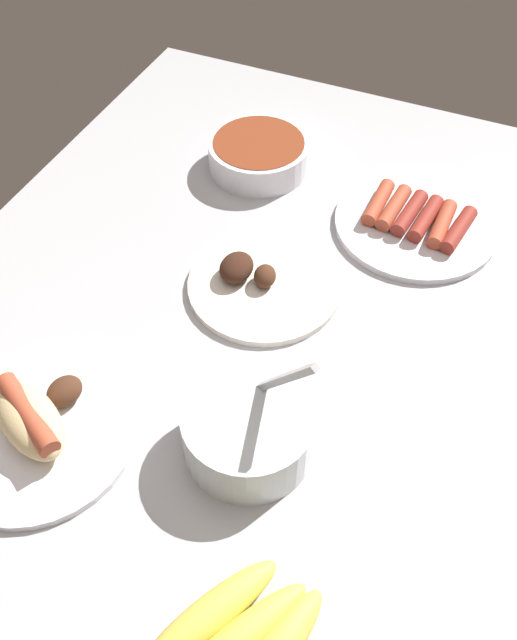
{
  "coord_description": "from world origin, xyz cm",
  "views": [
    {
      "loc": [
        -50.22,
        -22.43,
        68.38
      ],
      "look_at": [
        0.85,
        -0.09,
        3.0
      ],
      "focal_mm": 39.04,
      "sensor_mm": 36.0,
      "label": 1
    }
  ],
  "objects_px": {
    "bowl_coleslaw": "(249,429)",
    "bowl_chili": "(259,153)",
    "plate_hotdog_assembled": "(35,425)",
    "plate_grilled_meat": "(261,282)",
    "plate_sausages": "(416,221)"
  },
  "relations": [
    {
      "from": "bowl_coleslaw",
      "to": "bowl_chili",
      "type": "xyz_separation_m",
      "value": [
        0.47,
        0.19,
        -0.01
      ]
    },
    {
      "from": "plate_sausages",
      "to": "bowl_chili",
      "type": "xyz_separation_m",
      "value": [
        0.04,
        0.27,
        0.02
      ]
    },
    {
      "from": "plate_hotdog_assembled",
      "to": "plate_sausages",
      "type": "distance_m",
      "value": 0.59
    },
    {
      "from": "plate_hotdog_assembled",
      "to": "plate_grilled_meat",
      "type": "relative_size",
      "value": 1.12
    },
    {
      "from": "plate_sausages",
      "to": "bowl_chili",
      "type": "bearing_deg",
      "value": 81.92
    },
    {
      "from": "bowl_chili",
      "to": "plate_hotdog_assembled",
      "type": "bearing_deg",
      "value": 176.52
    },
    {
      "from": "plate_hotdog_assembled",
      "to": "bowl_coleslaw",
      "type": "height_order",
      "value": "bowl_coleslaw"
    },
    {
      "from": "plate_hotdog_assembled",
      "to": "plate_grilled_meat",
      "type": "distance_m",
      "value": 0.34
    },
    {
      "from": "plate_grilled_meat",
      "to": "plate_sausages",
      "type": "distance_m",
      "value": 0.26
    },
    {
      "from": "bowl_coleslaw",
      "to": "plate_sausages",
      "type": "height_order",
      "value": "bowl_coleslaw"
    },
    {
      "from": "plate_hotdog_assembled",
      "to": "bowl_chili",
      "type": "distance_m",
      "value": 0.55
    },
    {
      "from": "plate_grilled_meat",
      "to": "bowl_coleslaw",
      "type": "height_order",
      "value": "bowl_coleslaw"
    },
    {
      "from": "plate_hotdog_assembled",
      "to": "bowl_coleslaw",
      "type": "bearing_deg",
      "value": -70.3
    },
    {
      "from": "bowl_coleslaw",
      "to": "plate_sausages",
      "type": "bearing_deg",
      "value": -9.68
    },
    {
      "from": "plate_grilled_meat",
      "to": "plate_sausages",
      "type": "xyz_separation_m",
      "value": [
        0.2,
        -0.16,
        0.0
      ]
    }
  ]
}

